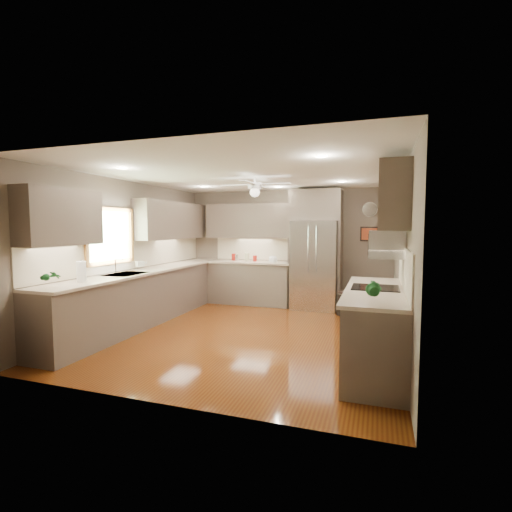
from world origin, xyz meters
The scene contains 28 objects.
floor centered at (0.00, 0.00, 0.00)m, with size 5.00×5.00×0.00m, color #4D1E0A.
ceiling centered at (0.00, 0.00, 2.50)m, with size 5.00×5.00×0.00m, color white.
wall_back centered at (0.00, 2.50, 1.25)m, with size 4.50×4.50×0.00m, color #6A5E51.
wall_front centered at (0.00, -2.50, 1.25)m, with size 4.50×4.50×0.00m, color #6A5E51.
wall_left centered at (-2.25, 0.00, 1.25)m, with size 5.00×5.00×0.00m, color #6A5E51.
wall_right centered at (2.25, 0.00, 1.25)m, with size 5.00×5.00×0.00m, color #6A5E51.
canister_a centered at (-1.15, 2.24, 1.02)m, with size 0.10×0.10×0.15m, color maroon.
canister_b centered at (-1.09, 2.25, 1.01)m, with size 0.08×0.08×0.13m, color silver.
canister_c centered at (-0.82, 2.22, 1.03)m, with size 0.11×0.11×0.17m, color #B5B387.
canister_d centered at (-0.64, 2.21, 1.00)m, with size 0.09×0.09×0.13m, color maroon.
soap_bottle centered at (-2.08, 0.10, 1.04)m, with size 0.09×0.09×0.20m, color white.
potted_plant_left centered at (-1.94, -1.94, 1.08)m, with size 0.15×0.10×0.29m, color #164E1F.
potted_plant_right centered at (1.90, -1.74, 1.09)m, with size 0.17×0.14×0.31m, color #164E1F.
bowl centered at (-0.22, 2.18, 0.97)m, with size 0.21×0.21×0.05m, color #B5B387.
left_run centered at (-1.95, 0.15, 0.48)m, with size 0.65×4.70×1.45m.
back_run centered at (-0.72, 2.20, 0.48)m, with size 1.85×0.65×1.45m.
uppers centered at (-0.74, 0.71, 1.87)m, with size 4.50×4.70×0.95m.
window centered at (-2.22, -0.50, 1.55)m, with size 0.05×1.12×0.92m.
sink centered at (-1.93, -0.50, 0.91)m, with size 0.50×0.70×0.32m.
refrigerator centered at (0.70, 2.16, 1.19)m, with size 1.06×0.75×2.45m.
right_run centered at (1.93, -0.80, 0.48)m, with size 0.70×2.20×1.45m.
microwave centered at (2.03, -0.55, 1.48)m, with size 0.43×0.55×0.34m.
ceiling_fan centered at (0.00, 0.30, 2.33)m, with size 1.18×1.18×0.32m.
recessed_lights centered at (-0.04, 0.40, 2.49)m, with size 2.84×3.14×0.01m.
wall_clock centered at (1.75, 2.48, 2.05)m, with size 0.30×0.03×0.30m.
framed_print centered at (1.75, 2.48, 1.55)m, with size 0.36×0.03×0.30m.
stool centered at (1.44, 1.67, 0.24)m, with size 0.45×0.45×0.45m.
paper_towel centered at (-1.94, -1.43, 1.08)m, with size 0.13×0.13×0.31m.
Camera 1 is at (1.93, -5.47, 1.70)m, focal length 26.00 mm.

